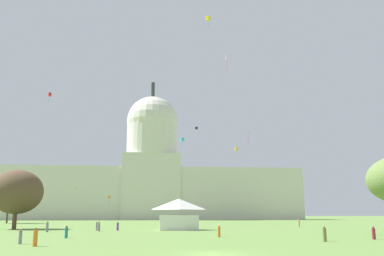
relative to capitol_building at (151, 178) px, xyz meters
name	(u,v)px	position (x,y,z in m)	size (l,w,h in m)	color
ground_plane	(213,254)	(4.49, -166.92, -19.38)	(800.00, 800.00, 0.00)	olive
capitol_building	(151,178)	(0.00, 0.00, 0.00)	(141.96, 24.73, 66.96)	beige
event_tent	(179,214)	(4.95, -121.46, -16.55)	(7.36, 5.88, 5.63)	white
tree_west_mid	(9,193)	(-43.01, -67.06, -10.30)	(13.66, 13.67, 12.91)	brown
tree_west_far	(17,192)	(-26.21, -114.57, -12.30)	(11.80, 11.30, 11.38)	brown
person_tan_back_left	(299,223)	(32.65, -107.75, -18.59)	(0.61, 0.61, 1.72)	tan
person_purple_deep_crowd	(118,226)	(-5.97, -122.65, -18.67)	(0.57, 0.57, 1.55)	#703D93
person_olive_aisle_center	(325,235)	(18.53, -154.54, -18.63)	(0.56, 0.56, 1.64)	olive
person_teal_near_tent	(66,232)	(-10.51, -145.41, -18.68)	(0.45, 0.45, 1.53)	#1E757A
person_grey_front_left	(97,226)	(-9.67, -122.35, -18.61)	(0.41, 0.41, 1.65)	gray
person_grey_near_tree_west	(47,227)	(-16.91, -127.91, -18.59)	(0.61, 0.61, 1.73)	gray
person_maroon_front_right	(374,233)	(25.79, -151.51, -18.68)	(0.55, 0.55, 1.53)	maroon
person_grey_back_right	(20,237)	(-13.15, -154.97, -18.66)	(0.46, 0.46, 1.53)	gray
person_orange_front_center	(35,238)	(-10.87, -158.20, -18.60)	(0.56, 0.56, 1.70)	orange
person_grey_edge_east	(99,227)	(-8.91, -125.51, -18.63)	(0.57, 0.57, 1.66)	gray
person_orange_lawn_far_left	(219,231)	(8.56, -144.85, -18.66)	(0.48, 0.48, 1.57)	orange
kite_cyan_mid	(182,140)	(8.85, -78.45, 5.06)	(1.17, 1.14, 3.29)	#33BCDB
kite_yellow_high	(208,18)	(13.38, -102.77, 32.07)	(1.38, 1.37, 2.84)	yellow
kite_red_high	(50,95)	(-30.61, -77.10, 18.17)	(1.12, 1.14, 3.19)	red
kite_lime_low	(74,189)	(-26.79, -49.93, -8.09)	(1.32, 1.33, 0.34)	#8CD133
kite_pink_mid	(226,59)	(14.82, -118.87, 14.93)	(0.40, 0.68, 3.65)	pink
kite_magenta_mid	(248,135)	(29.31, -75.69, 7.33)	(0.98, 1.28, 4.06)	#D1339E
kite_orange_low	(109,198)	(-16.03, -35.14, -10.60)	(1.02, 0.42, 3.76)	orange
kite_black_mid	(196,128)	(12.83, -80.52, 8.13)	(0.70, 0.72, 3.06)	black
kite_gold_mid	(236,149)	(31.66, -47.40, 7.26)	(1.42, 1.43, 2.99)	gold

